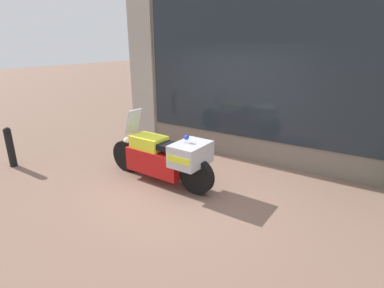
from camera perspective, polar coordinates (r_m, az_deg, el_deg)
The scene contains 5 objects.
ground_plane at distance 5.53m, azimuth 0.17°, elevation -8.34°, with size 60.00×60.00×0.00m, color #7A5B4C.
shop_building at distance 6.86m, azimuth 6.75°, elevation 14.13°, with size 6.07×0.55×3.94m.
window_display at distance 6.94m, azimuth 11.18°, elevation 0.99°, with size 4.89×0.30×1.82m.
paramedic_motorcycle at distance 5.52m, azimuth -5.14°, elevation -2.44°, with size 2.38×0.74×1.33m.
street_bollard at distance 7.37m, azimuth -31.35°, elevation -0.37°, with size 0.15×0.15×0.87m.
Camera 1 is at (2.61, -4.17, 2.52)m, focal length 28.00 mm.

